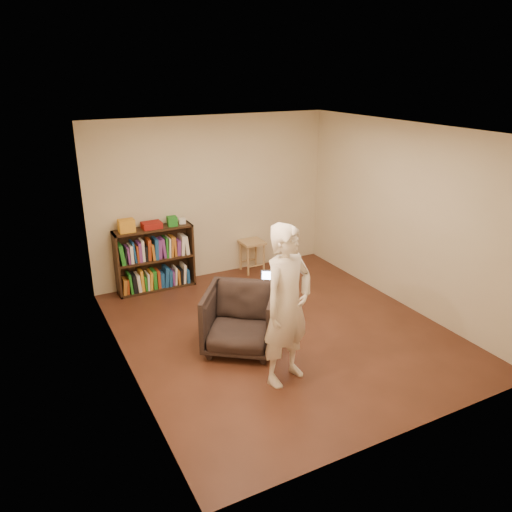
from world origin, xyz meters
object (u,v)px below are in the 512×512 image
armchair (241,319)px  laptop (273,288)px  bookshelf (155,262)px  stool (252,247)px  side_table (272,298)px  person (287,305)px

armchair → laptop: size_ratio=1.84×
bookshelf → laptop: size_ratio=2.55×
stool → side_table: bearing=-108.6°
armchair → side_table: size_ratio=2.06×
person → armchair: bearing=83.7°
armchair → laptop: bearing=69.2°
side_table → person: 1.45m
side_table → person: bearing=-112.3°
side_table → laptop: size_ratio=0.89×
stool → armchair: bearing=-120.1°
laptop → person: size_ratio=0.26×
stool → armchair: (-1.26, -2.16, -0.04)m
bookshelf → person: person is taller
armchair → laptop: (0.72, 0.47, 0.09)m
side_table → person: person is taller
armchair → person: (0.16, -0.81, 0.51)m
armchair → side_table: armchair is taller
person → laptop: bearing=49.1°
side_table → laptop: (0.04, 0.04, 0.13)m
armchair → person: bearing=-42.7°
stool → person: (-1.09, -2.98, 0.47)m
person → side_table: bearing=50.2°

